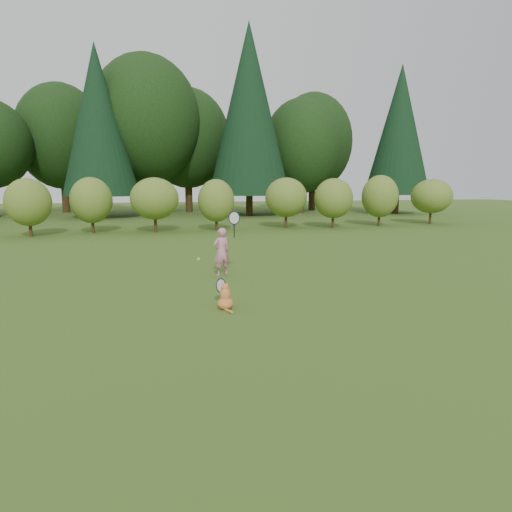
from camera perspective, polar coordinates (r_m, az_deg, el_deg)
name	(u,v)px	position (r m, az deg, el deg)	size (l,w,h in m)	color
ground	(256,297)	(8.62, -0.04, -5.49)	(100.00, 100.00, 0.00)	#355818
shrub_row	(193,202)	(21.21, -8.38, 7.11)	(28.00, 3.00, 2.80)	#5B7825
woodland_backdrop	(177,107)	(31.60, -10.45, 18.90)	(48.00, 10.00, 15.00)	black
child	(222,251)	(10.56, -4.56, 0.71)	(0.69, 0.44, 1.79)	pink
cat	(225,295)	(7.80, -4.17, -5.25)	(0.38, 0.66, 0.66)	#D95229
tennis_ball	(199,259)	(8.45, -7.67, -0.44)	(0.07, 0.07, 0.07)	#97CF18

